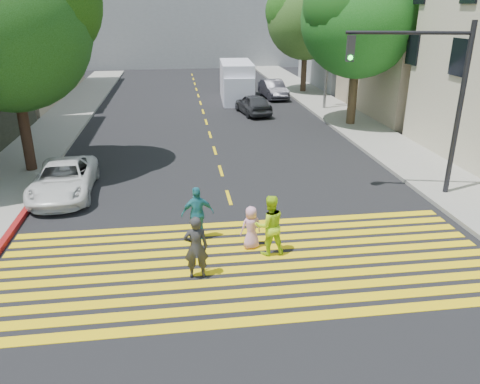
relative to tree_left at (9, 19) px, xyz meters
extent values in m
plane|color=black|center=(7.74, -9.89, -6.01)|extent=(120.00, 120.00, 0.00)
cube|color=gray|center=(-0.76, 12.11, -5.93)|extent=(3.00, 40.00, 0.15)
cube|color=gray|center=(16.24, 5.11, -5.93)|extent=(3.00, 60.00, 0.15)
cube|color=maroon|center=(0.84, -3.89, -5.93)|extent=(0.20, 8.00, 0.16)
cube|color=yellow|center=(7.74, -11.09, -6.00)|extent=(13.40, 0.35, 0.01)
cube|color=yellow|center=(7.74, -10.54, -6.00)|extent=(13.40, 0.35, 0.01)
cube|color=yellow|center=(7.74, -9.99, -6.00)|extent=(13.40, 0.35, 0.01)
cube|color=yellow|center=(7.74, -9.44, -6.00)|extent=(13.40, 0.35, 0.01)
cube|color=yellow|center=(7.74, -8.89, -6.00)|extent=(13.40, 0.35, 0.01)
cube|color=yellow|center=(7.74, -8.34, -6.00)|extent=(13.40, 0.35, 0.01)
cube|color=yellow|center=(7.74, -7.79, -6.00)|extent=(13.40, 0.35, 0.01)
cube|color=yellow|center=(7.74, -7.24, -6.00)|extent=(13.40, 0.35, 0.01)
cube|color=yellow|center=(7.74, -6.69, -6.00)|extent=(13.40, 0.35, 0.01)
cube|color=yellow|center=(7.74, -6.14, -6.00)|extent=(13.40, 0.35, 0.01)
cube|color=yellow|center=(7.74, -3.89, -6.00)|extent=(0.12, 1.40, 0.01)
cube|color=yellow|center=(7.74, -0.89, -6.00)|extent=(0.12, 1.40, 0.01)
cube|color=yellow|center=(7.74, 2.11, -6.00)|extent=(0.12, 1.40, 0.01)
cube|color=yellow|center=(7.74, 5.11, -6.00)|extent=(0.12, 1.40, 0.01)
cube|color=yellow|center=(7.74, 8.11, -6.00)|extent=(0.12, 1.40, 0.01)
cube|color=yellow|center=(7.74, 11.11, -6.00)|extent=(0.12, 1.40, 0.01)
cube|color=yellow|center=(7.74, 14.11, -6.00)|extent=(0.12, 1.40, 0.01)
cube|color=yellow|center=(7.74, 17.11, -6.00)|extent=(0.12, 1.40, 0.01)
cube|color=yellow|center=(7.74, 20.11, -6.00)|extent=(0.12, 1.40, 0.01)
cube|color=yellow|center=(7.74, 23.11, -6.00)|extent=(0.12, 1.40, 0.01)
cube|color=yellow|center=(7.74, 26.11, -6.00)|extent=(0.12, 1.40, 0.01)
cube|color=yellow|center=(7.74, 29.11, -6.00)|extent=(0.12, 1.40, 0.01)
cube|color=tan|center=(22.74, 9.11, -1.01)|extent=(10.00, 10.00, 10.00)
cube|color=gray|center=(22.74, 20.11, -1.01)|extent=(10.00, 10.00, 10.00)
cube|color=gray|center=(7.74, 38.11, -0.01)|extent=(30.00, 8.00, 12.00)
cylinder|color=#301F14|center=(-0.08, -0.04, -4.40)|extent=(0.46, 0.46, 3.20)
sphere|color=#163A09|center=(-0.08, -0.04, -0.33)|extent=(6.76, 6.76, 6.17)
sphere|color=#0F3606|center=(1.12, 0.37, 0.59)|extent=(5.07, 5.07, 4.63)
cylinder|color=#362415|center=(15.96, 6.06, -4.34)|extent=(0.59, 0.59, 3.33)
sphere|color=#10580D|center=(15.96, 6.06, -0.17)|extent=(7.48, 7.48, 6.26)
sphere|color=#0F3910|center=(17.11, 6.66, 0.77)|extent=(5.61, 5.61, 4.70)
sphere|color=#10651A|center=(14.94, 5.60, 0.45)|extent=(5.24, 5.24, 4.38)
cylinder|color=black|center=(16.11, 17.25, -4.44)|extent=(0.51, 0.51, 3.14)
sphere|color=#1B3410|center=(16.11, 17.25, -0.48)|extent=(6.94, 6.94, 5.97)
sphere|color=#0D4E12|center=(17.34, 17.33, 0.41)|extent=(5.20, 5.20, 4.48)
sphere|color=black|center=(15.05, 17.24, 0.12)|extent=(4.85, 4.85, 4.18)
imported|color=#2D2C2E|center=(6.33, -9.07, -5.16)|extent=(0.62, 0.41, 1.69)
imported|color=#B9EB1B|center=(8.39, -8.13, -5.13)|extent=(0.91, 0.75, 1.74)
imported|color=#E49BC0|center=(7.94, -7.71, -5.37)|extent=(0.69, 0.53, 1.26)
imported|color=teal|center=(6.48, -6.96, -5.19)|extent=(1.00, 0.50, 1.64)
imported|color=white|center=(1.82, -2.81, -5.39)|extent=(2.20, 4.51, 1.23)
imported|color=#28292D|center=(10.88, 9.90, -5.36)|extent=(2.13, 4.02, 1.30)
imported|color=#9399AC|center=(11.20, 20.37, -5.40)|extent=(1.83, 4.23, 1.21)
imported|color=#25252C|center=(13.28, 15.29, -5.34)|extent=(1.71, 4.16, 1.34)
cube|color=white|center=(10.46, 15.01, -4.64)|extent=(2.49, 5.57, 2.73)
cube|color=silver|center=(10.32, 12.61, -5.02)|extent=(2.15, 1.43, 1.97)
cylinder|color=black|center=(9.47, 13.09, -5.62)|extent=(0.32, 0.78, 0.76)
cylinder|color=black|center=(11.22, 12.99, -5.62)|extent=(0.32, 0.78, 0.76)
cylinder|color=black|center=(9.70, 17.02, -5.62)|extent=(0.32, 0.78, 0.76)
cylinder|color=black|center=(11.44, 16.92, -5.62)|extent=(0.32, 0.78, 0.76)
cylinder|color=black|center=(15.61, -4.76, -2.98)|extent=(0.22, 0.22, 6.06)
cylinder|color=black|center=(13.64, -4.30, -0.35)|extent=(3.96, 1.03, 0.12)
cube|color=#262628|center=(11.87, -3.89, -0.86)|extent=(0.31, 0.31, 0.85)
sphere|color=#1FE42F|center=(11.84, -4.03, -1.14)|extent=(0.19, 0.19, 0.16)
cylinder|color=slate|center=(15.78, 10.52, -1.10)|extent=(0.19, 0.19, 9.82)
camera|label=1|loc=(6.02, -19.48, 0.45)|focal=35.00mm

